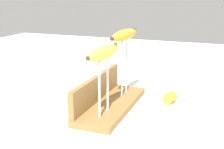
# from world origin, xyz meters

# --- Properties ---
(ground_plane) EXTENTS (3.00, 3.00, 0.00)m
(ground_plane) POSITION_xyz_m (0.00, 0.00, 0.00)
(ground_plane) COLOR white
(wooden_board) EXTENTS (0.39, 0.13, 0.02)m
(wooden_board) POSITION_xyz_m (0.00, 0.00, 0.01)
(wooden_board) COLOR olive
(wooden_board) RESTS_ON ground
(board_backstop) EXTENTS (0.38, 0.02, 0.09)m
(board_backstop) POSITION_xyz_m (0.00, 0.06, 0.07)
(board_backstop) COLOR olive
(board_backstop) RESTS_ON wooden_board
(fork_stand_left) EXTENTS (0.09, 0.01, 0.17)m
(fork_stand_left) POSITION_xyz_m (-0.10, -0.01, 0.13)
(fork_stand_left) COLOR silver
(fork_stand_left) RESTS_ON wooden_board
(fork_stand_right) EXTENTS (0.08, 0.01, 0.20)m
(fork_stand_right) POSITION_xyz_m (0.10, -0.01, 0.14)
(fork_stand_right) COLOR silver
(fork_stand_right) RESTS_ON wooden_board
(banana_raised_left) EXTENTS (0.18, 0.06, 0.04)m
(banana_raised_left) POSITION_xyz_m (-0.10, -0.01, 0.22)
(banana_raised_left) COLOR #DBD147
(banana_raised_left) RESTS_ON fork_stand_left
(banana_raised_right) EXTENTS (0.20, 0.05, 0.04)m
(banana_raised_right) POSITION_xyz_m (0.10, -0.01, 0.24)
(banana_raised_right) COLOR gold
(banana_raised_right) RESTS_ON fork_stand_right
(banana_chunk_near) EXTENTS (0.06, 0.05, 0.04)m
(banana_chunk_near) POSITION_xyz_m (0.13, -0.18, 0.02)
(banana_chunk_near) COLOR gold
(banana_chunk_near) RESTS_ON ground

